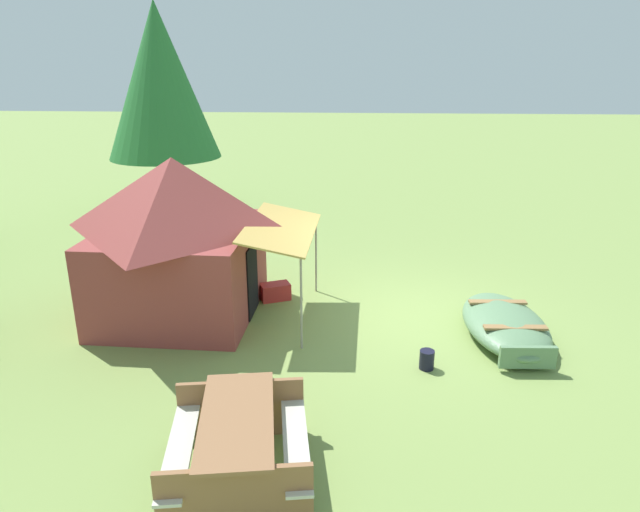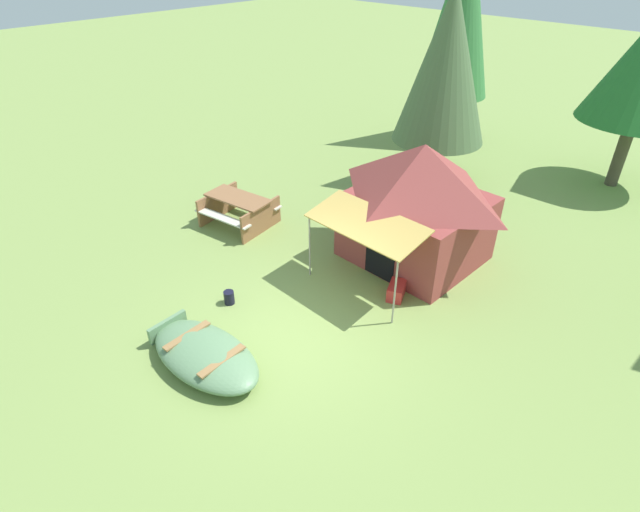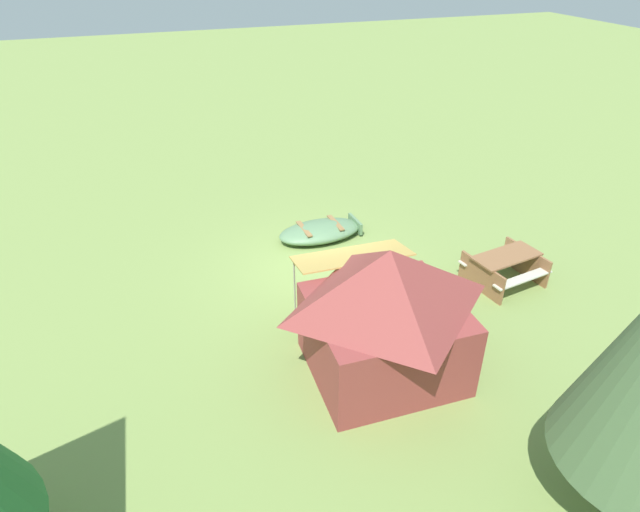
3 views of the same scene
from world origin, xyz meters
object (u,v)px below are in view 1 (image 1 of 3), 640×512
Objects in this scene: picnic_table at (238,441)px; pine_tree_far_center at (160,81)px; canvas_cabin_tent at (178,235)px; fuel_can at (427,360)px; cooler_box at (275,292)px; beached_rowboat at (505,324)px.

pine_tree_far_center is (11.16, 4.31, 3.16)m from picnic_table.
canvas_cabin_tent is 4.54m from fuel_can.
cooler_box is at bearing 47.16° from fuel_can.
fuel_can is at bearing -132.84° from cooler_box.
beached_rowboat is 4.55× the size of cooler_box.
fuel_can is (-1.06, 1.35, -0.09)m from beached_rowboat.
cooler_box is at bearing -147.99° from pine_tree_far_center.
picnic_table reaches higher than beached_rowboat.
cooler_box is at bearing -66.97° from canvas_cabin_tent.
cooler_box is 8.33m from pine_tree_far_center.
cooler_box is at bearing 71.85° from beached_rowboat.
pine_tree_far_center reaches higher than fuel_can.
cooler_box is 0.09× the size of pine_tree_far_center.
picnic_table reaches higher than fuel_can.
picnic_table is (-3.47, 3.56, 0.25)m from beached_rowboat.
picnic_table is at bearing -156.12° from canvas_cabin_tent.
canvas_cabin_tent is (0.62, 5.37, 1.18)m from beached_rowboat.
canvas_cabin_tent is at bearing 83.43° from beached_rowboat.
canvas_cabin_tent is at bearing 113.03° from cooler_box.
fuel_can is at bearing -112.67° from canvas_cabin_tent.
fuel_can is (-2.33, -2.51, -0.01)m from cooler_box.
fuel_can is (2.41, -2.22, -0.33)m from picnic_table.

